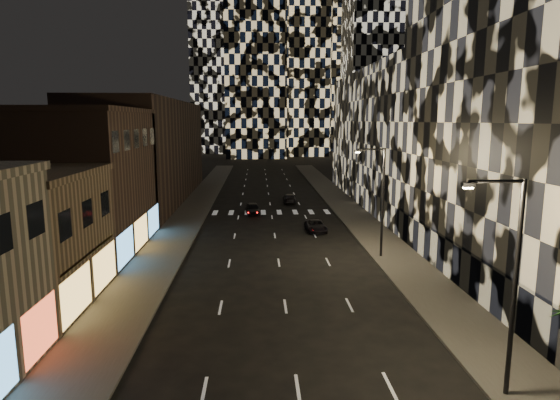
{
  "coord_description": "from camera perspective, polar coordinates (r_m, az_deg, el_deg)",
  "views": [
    {
      "loc": [
        -1.64,
        -7.34,
        11.36
      ],
      "look_at": [
        -0.14,
        23.97,
        6.0
      ],
      "focal_mm": 30.0,
      "sensor_mm": 36.0,
      "label": 1
    }
  ],
  "objects": [
    {
      "name": "retail_brown",
      "position": [
        43.96,
        -23.17,
        1.91
      ],
      "size": [
        10.0,
        15.0,
        12.0
      ],
      "primitive_type": "cube",
      "color": "#4B352A",
      "rests_on": "ground"
    },
    {
      "name": "sidewalk_left",
      "position": [
        59.04,
        -10.82,
        -1.49
      ],
      "size": [
        4.0,
        120.0,
        0.15
      ],
      "primitive_type": "cube",
      "color": "#47443F",
      "rests_on": "ground"
    },
    {
      "name": "curb_left",
      "position": [
        58.78,
        -8.8,
        -1.48
      ],
      "size": [
        0.2,
        120.0,
        0.15
      ],
      "primitive_type": "cube",
      "color": "#4C4C47",
      "rests_on": "ground"
    },
    {
      "name": "curb_right",
      "position": [
        59.22,
        6.59,
        -1.35
      ],
      "size": [
        0.2,
        120.0,
        0.15
      ],
      "primitive_type": "cube",
      "color": "#4C4C47",
      "rests_on": "ground"
    },
    {
      "name": "car_dark_rightlane",
      "position": [
        48.51,
        4.38,
        -3.17
      ],
      "size": [
        2.11,
        4.22,
        1.15
      ],
      "primitive_type": "imported",
      "rotation": [
        0.0,
        0.0,
        0.05
      ],
      "color": "black",
      "rests_on": "ground"
    },
    {
      "name": "retail_filler_left",
      "position": [
        69.21,
        -15.63,
        5.73
      ],
      "size": [
        10.0,
        40.0,
        14.0
      ],
      "primitive_type": "cube",
      "color": "#4B352A",
      "rests_on": "ground"
    },
    {
      "name": "retail_tan",
      "position": [
        33.07,
        -30.43,
        -4.52
      ],
      "size": [
        10.0,
        10.0,
        8.0
      ],
      "primitive_type": "cube",
      "color": "#80674C",
      "rests_on": "ground"
    },
    {
      "name": "streetlight_far",
      "position": [
        39.12,
        12.1,
        0.65
      ],
      "size": [
        2.55,
        0.25,
        9.0
      ],
      "color": "black",
      "rests_on": "sidewalk_right"
    },
    {
      "name": "streetlight_near",
      "position": [
        20.9,
        26.26,
        -8.04
      ],
      "size": [
        2.55,
        0.25,
        9.0
      ],
      "color": "black",
      "rests_on": "sidewalk_right"
    },
    {
      "name": "midrise_base",
      "position": [
        36.13,
        20.23,
        -6.75
      ],
      "size": [
        0.6,
        25.0,
        3.0
      ],
      "primitive_type": "cube",
      "color": "#383838",
      "rests_on": "ground"
    },
    {
      "name": "sidewalk_right",
      "position": [
        59.59,
        8.59,
        -1.32
      ],
      "size": [
        4.0,
        120.0,
        0.15
      ],
      "primitive_type": "cube",
      "color": "#47443F",
      "rests_on": "ground"
    },
    {
      "name": "car_dark_midlane",
      "position": [
        57.11,
        -3.32,
        -1.07
      ],
      "size": [
        2.07,
        4.26,
        1.4
      ],
      "primitive_type": "imported",
      "rotation": [
        0.0,
        0.0,
        0.1
      ],
      "color": "black",
      "rests_on": "ground"
    },
    {
      "name": "car_dark_oncoming",
      "position": [
        65.16,
        1.18,
        0.21
      ],
      "size": [
        1.81,
        4.29,
        1.23
      ],
      "primitive_type": "imported",
      "rotation": [
        0.0,
        0.0,
        3.12
      ],
      "color": "black",
      "rests_on": "ground"
    },
    {
      "name": "midrise_filler_right",
      "position": [
        67.92,
        15.98,
        7.34
      ],
      "size": [
        16.0,
        40.0,
        18.0
      ],
      "primitive_type": "cube",
      "color": "#232326",
      "rests_on": "ground"
    }
  ]
}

